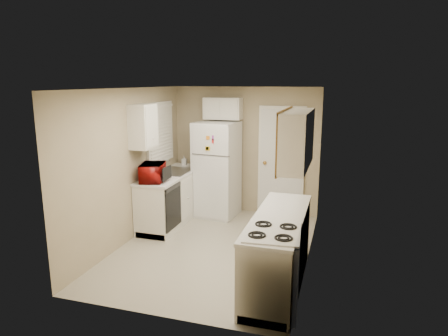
# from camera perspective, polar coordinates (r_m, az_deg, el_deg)

# --- Properties ---
(floor) EXTENTS (3.80, 3.80, 0.00)m
(floor) POSITION_cam_1_polar(r_m,az_deg,el_deg) (6.23, -1.36, -11.34)
(floor) COLOR #BCB5A1
(floor) RESTS_ON ground
(ceiling) EXTENTS (3.80, 3.80, 0.00)m
(ceiling) POSITION_cam_1_polar(r_m,az_deg,el_deg) (5.71, -1.49, 11.30)
(ceiling) COLOR white
(ceiling) RESTS_ON floor
(wall_left) EXTENTS (3.80, 3.80, 0.00)m
(wall_left) POSITION_cam_1_polar(r_m,az_deg,el_deg) (6.43, -13.36, 0.30)
(wall_left) COLOR tan
(wall_left) RESTS_ON floor
(wall_right) EXTENTS (3.80, 3.80, 0.00)m
(wall_right) POSITION_cam_1_polar(r_m,az_deg,el_deg) (5.59, 12.34, -1.44)
(wall_right) COLOR tan
(wall_right) RESTS_ON floor
(wall_back) EXTENTS (2.80, 2.80, 0.00)m
(wall_back) POSITION_cam_1_polar(r_m,az_deg,el_deg) (7.65, 3.06, 2.51)
(wall_back) COLOR tan
(wall_back) RESTS_ON floor
(wall_front) EXTENTS (2.80, 2.80, 0.00)m
(wall_front) POSITION_cam_1_polar(r_m,az_deg,el_deg) (4.16, -9.72, -6.10)
(wall_front) COLOR tan
(wall_front) RESTS_ON floor
(left_counter) EXTENTS (0.60, 1.80, 0.90)m
(left_counter) POSITION_cam_1_polar(r_m,az_deg,el_deg) (7.25, -7.44, -4.22)
(left_counter) COLOR silver
(left_counter) RESTS_ON floor
(dishwasher) EXTENTS (0.03, 0.58, 0.72)m
(dishwasher) POSITION_cam_1_polar(r_m,az_deg,el_deg) (6.60, -7.29, -5.52)
(dishwasher) COLOR black
(dishwasher) RESTS_ON floor
(sink) EXTENTS (0.54, 0.74, 0.16)m
(sink) POSITION_cam_1_polar(r_m,az_deg,el_deg) (7.28, -7.04, -0.80)
(sink) COLOR gray
(sink) RESTS_ON left_counter
(microwave) EXTENTS (0.59, 0.43, 0.35)m
(microwave) POSITION_cam_1_polar(r_m,az_deg,el_deg) (6.59, -10.14, -0.60)
(microwave) COLOR maroon
(microwave) RESTS_ON left_counter
(soap_bottle) EXTENTS (0.09, 0.09, 0.19)m
(soap_bottle) POSITION_cam_1_polar(r_m,az_deg,el_deg) (7.78, -5.71, 1.14)
(soap_bottle) COLOR silver
(soap_bottle) RESTS_ON left_counter
(window_blinds) EXTENTS (0.10, 0.98, 1.08)m
(window_blinds) POSITION_cam_1_polar(r_m,az_deg,el_deg) (7.25, -9.08, 5.04)
(window_blinds) COLOR silver
(window_blinds) RESTS_ON wall_left
(upper_cabinet_left) EXTENTS (0.30, 0.45, 0.70)m
(upper_cabinet_left) POSITION_cam_1_polar(r_m,az_deg,el_deg) (6.45, -11.49, 5.83)
(upper_cabinet_left) COLOR silver
(upper_cabinet_left) RESTS_ON wall_left
(refrigerator) EXTENTS (0.80, 0.79, 1.77)m
(refrigerator) POSITION_cam_1_polar(r_m,az_deg,el_deg) (7.44, -1.03, -0.21)
(refrigerator) COLOR silver
(refrigerator) RESTS_ON floor
(cabinet_over_fridge) EXTENTS (0.70, 0.30, 0.40)m
(cabinet_over_fridge) POSITION_cam_1_polar(r_m,az_deg,el_deg) (7.51, -0.14, 8.50)
(cabinet_over_fridge) COLOR silver
(cabinet_over_fridge) RESTS_ON wall_back
(interior_door) EXTENTS (0.86, 0.06, 2.08)m
(interior_door) POSITION_cam_1_polar(r_m,az_deg,el_deg) (7.51, 8.16, 0.82)
(interior_door) COLOR silver
(interior_door) RESTS_ON floor
(right_counter) EXTENTS (0.60, 2.00, 0.90)m
(right_counter) POSITION_cam_1_polar(r_m,az_deg,el_deg) (5.10, 7.75, -11.51)
(right_counter) COLOR silver
(right_counter) RESTS_ON floor
(stove) EXTENTS (0.64, 0.77, 0.88)m
(stove) POSITION_cam_1_polar(r_m,az_deg,el_deg) (4.59, 6.86, -14.50)
(stove) COLOR silver
(stove) RESTS_ON floor
(upper_cabinet_right) EXTENTS (0.30, 1.20, 0.70)m
(upper_cabinet_right) POSITION_cam_1_polar(r_m,az_deg,el_deg) (5.00, 10.46, 4.04)
(upper_cabinet_right) COLOR silver
(upper_cabinet_right) RESTS_ON wall_right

